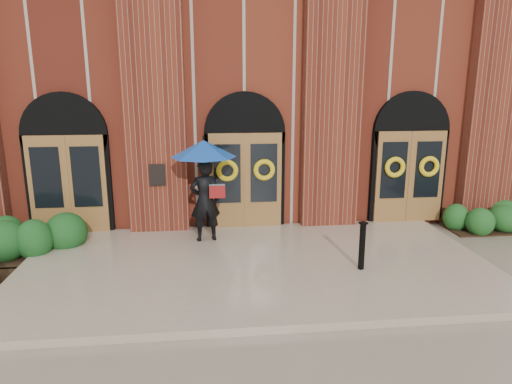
{
  "coord_description": "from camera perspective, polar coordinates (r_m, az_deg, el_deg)",
  "views": [
    {
      "loc": [
        -1.0,
        -8.96,
        3.93
      ],
      "look_at": [
        0.09,
        1.0,
        1.5
      ],
      "focal_mm": 32.0,
      "sensor_mm": 36.0,
      "label": 1
    }
  ],
  "objects": [
    {
      "name": "hedge_wall_right",
      "position": [
        14.18,
        28.27,
        -2.69
      ],
      "size": [
        2.7,
        1.08,
        0.69
      ],
      "primitive_type": "ellipsoid",
      "color": "#1B4C1A",
      "rests_on": "ground"
    },
    {
      "name": "metal_post",
      "position": [
        9.64,
        13.13,
        -6.43
      ],
      "size": [
        0.18,
        0.18,
        1.02
      ],
      "rotation": [
        0.0,
        0.0,
        0.37
      ],
      "color": "black",
      "rests_on": "landing"
    },
    {
      "name": "hedge_wall_left",
      "position": [
        11.74,
        -26.99,
        -5.22
      ],
      "size": [
        3.41,
        1.36,
        0.87
      ],
      "primitive_type": "ellipsoid",
      "color": "#174518",
      "rests_on": "ground"
    },
    {
      "name": "church_building",
      "position": [
        17.78,
        -3.1,
        12.22
      ],
      "size": [
        16.2,
        12.53,
        7.0
      ],
      "color": "maroon",
      "rests_on": "ground"
    },
    {
      "name": "landing",
      "position": [
        9.95,
        0.01,
        -9.19
      ],
      "size": [
        10.0,
        5.3,
        0.15
      ],
      "primitive_type": "cube",
      "color": "tan",
      "rests_on": "ground"
    },
    {
      "name": "ground",
      "position": [
        9.84,
        0.1,
        -9.93
      ],
      "size": [
        90.0,
        90.0,
        0.0
      ],
      "primitive_type": "plane",
      "color": "gray",
      "rests_on": "ground"
    },
    {
      "name": "man_with_umbrella",
      "position": [
        10.87,
        -6.47,
        2.61
      ],
      "size": [
        1.82,
        1.82,
        2.46
      ],
      "rotation": [
        0.0,
        0.0,
        3.34
      ],
      "color": "black",
      "rests_on": "landing"
    }
  ]
}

